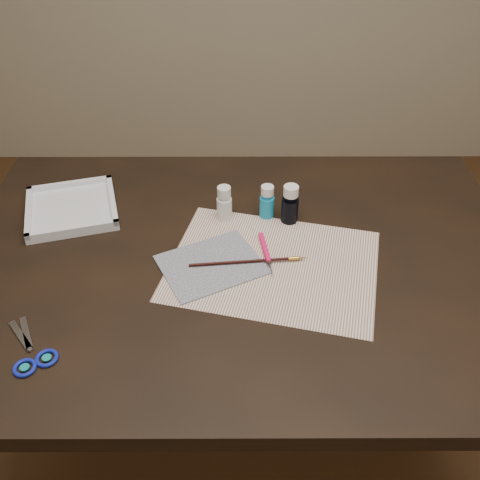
{
  "coord_description": "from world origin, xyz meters",
  "views": [
    {
      "loc": [
        -0.0,
        -0.92,
        1.54
      ],
      "look_at": [
        0.0,
        0.0,
        0.8
      ],
      "focal_mm": 40.0,
      "sensor_mm": 36.0,
      "label": 1
    }
  ],
  "objects_px": {
    "paint_bottle_white": "(224,203)",
    "paint_bottle_navy": "(290,204)",
    "scissors": "(24,346)",
    "canvas": "(211,265)",
    "palette_tray": "(72,208)",
    "paint_bottle_cyan": "(267,202)",
    "paper": "(273,265)"
  },
  "relations": [
    {
      "from": "paint_bottle_white",
      "to": "palette_tray",
      "type": "bearing_deg",
      "value": 175.78
    },
    {
      "from": "paper",
      "to": "scissors",
      "type": "distance_m",
      "value": 0.53
    },
    {
      "from": "scissors",
      "to": "palette_tray",
      "type": "height_order",
      "value": "palette_tray"
    },
    {
      "from": "scissors",
      "to": "paint_bottle_navy",
      "type": "bearing_deg",
      "value": -92.93
    },
    {
      "from": "paint_bottle_cyan",
      "to": "palette_tray",
      "type": "distance_m",
      "value": 0.49
    },
    {
      "from": "paper",
      "to": "paint_bottle_navy",
      "type": "height_order",
      "value": "paint_bottle_navy"
    },
    {
      "from": "paper",
      "to": "paint_bottle_white",
      "type": "height_order",
      "value": "paint_bottle_white"
    },
    {
      "from": "paint_bottle_white",
      "to": "paint_bottle_navy",
      "type": "xyz_separation_m",
      "value": [
        0.16,
        -0.01,
        0.0
      ]
    },
    {
      "from": "paint_bottle_white",
      "to": "paint_bottle_cyan",
      "type": "distance_m",
      "value": 0.1
    },
    {
      "from": "paper",
      "to": "paint_bottle_cyan",
      "type": "distance_m",
      "value": 0.19
    },
    {
      "from": "paint_bottle_cyan",
      "to": "scissors",
      "type": "distance_m",
      "value": 0.63
    },
    {
      "from": "paint_bottle_white",
      "to": "paint_bottle_cyan",
      "type": "height_order",
      "value": "paint_bottle_white"
    },
    {
      "from": "paper",
      "to": "scissors",
      "type": "bearing_deg",
      "value": -154.3
    },
    {
      "from": "canvas",
      "to": "paint_bottle_white",
      "type": "distance_m",
      "value": 0.18
    },
    {
      "from": "paint_bottle_white",
      "to": "palette_tray",
      "type": "distance_m",
      "value": 0.39
    },
    {
      "from": "paper",
      "to": "scissors",
      "type": "xyz_separation_m",
      "value": [
        -0.48,
        -0.23,
        0.0
      ]
    },
    {
      "from": "paint_bottle_white",
      "to": "paint_bottle_cyan",
      "type": "xyz_separation_m",
      "value": [
        0.1,
        0.01,
        -0.0
      ]
    },
    {
      "from": "paper",
      "to": "paint_bottle_white",
      "type": "bearing_deg",
      "value": 122.25
    },
    {
      "from": "paint_bottle_cyan",
      "to": "scissors",
      "type": "bearing_deg",
      "value": -138.64
    },
    {
      "from": "paper",
      "to": "canvas",
      "type": "bearing_deg",
      "value": -179.69
    },
    {
      "from": "canvas",
      "to": "palette_tray",
      "type": "distance_m",
      "value": 0.41
    },
    {
      "from": "paint_bottle_cyan",
      "to": "canvas",
      "type": "bearing_deg",
      "value": -125.03
    },
    {
      "from": "paint_bottle_navy",
      "to": "scissors",
      "type": "bearing_deg",
      "value": -143.09
    },
    {
      "from": "paint_bottle_cyan",
      "to": "palette_tray",
      "type": "height_order",
      "value": "paint_bottle_cyan"
    },
    {
      "from": "paint_bottle_navy",
      "to": "palette_tray",
      "type": "height_order",
      "value": "paint_bottle_navy"
    },
    {
      "from": "paint_bottle_white",
      "to": "palette_tray",
      "type": "relative_size",
      "value": 0.42
    },
    {
      "from": "paint_bottle_navy",
      "to": "palette_tray",
      "type": "bearing_deg",
      "value": 175.87
    },
    {
      "from": "paper",
      "to": "paint_bottle_navy",
      "type": "bearing_deg",
      "value": 73.9
    },
    {
      "from": "paint_bottle_navy",
      "to": "palette_tray",
      "type": "relative_size",
      "value": 0.46
    },
    {
      "from": "canvas",
      "to": "paint_bottle_navy",
      "type": "bearing_deg",
      "value": 41.87
    },
    {
      "from": "canvas",
      "to": "paper",
      "type": "bearing_deg",
      "value": 0.31
    },
    {
      "from": "canvas",
      "to": "paint_bottle_cyan",
      "type": "relative_size",
      "value": 2.44
    }
  ]
}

